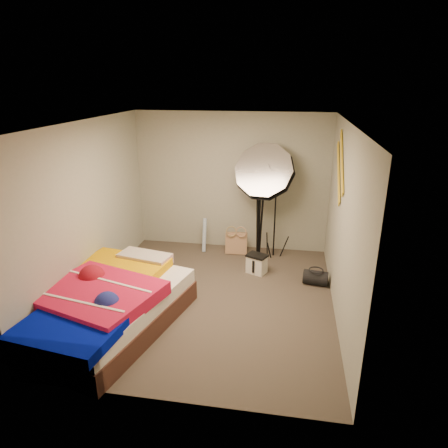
% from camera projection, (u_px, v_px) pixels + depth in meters
% --- Properties ---
extents(floor, '(4.00, 4.00, 0.00)m').
position_uv_depth(floor, '(210.00, 299.00, 5.81)').
color(floor, '#4A4137').
rests_on(floor, ground).
extents(ceiling, '(4.00, 4.00, 0.00)m').
position_uv_depth(ceiling, '(208.00, 123.00, 4.96)').
color(ceiling, silver).
rests_on(ceiling, wall_back).
extents(wall_back, '(3.50, 0.00, 3.50)m').
position_uv_depth(wall_back, '(231.00, 182.00, 7.24)').
color(wall_back, '#9A9D8F').
rests_on(wall_back, floor).
extents(wall_front, '(3.50, 0.00, 3.50)m').
position_uv_depth(wall_front, '(164.00, 290.00, 3.53)').
color(wall_front, '#9A9D8F').
rests_on(wall_front, floor).
extents(wall_left, '(0.00, 4.00, 4.00)m').
position_uv_depth(wall_left, '(89.00, 211.00, 5.66)').
color(wall_left, '#9A9D8F').
rests_on(wall_left, floor).
extents(wall_right, '(0.00, 4.00, 4.00)m').
position_uv_depth(wall_right, '(343.00, 225.00, 5.12)').
color(wall_right, '#9A9D8F').
rests_on(wall_right, floor).
extents(tote_bag, '(0.40, 0.19, 0.41)m').
position_uv_depth(tote_bag, '(236.00, 243.00, 7.28)').
color(tote_bag, tan).
rests_on(tote_bag, floor).
extents(wrapping_roll, '(0.09, 0.18, 0.62)m').
position_uv_depth(wrapping_roll, '(204.00, 235.00, 7.35)').
color(wrapping_roll, '#628FC7').
rests_on(wrapping_roll, floor).
extents(camera_case, '(0.36, 0.32, 0.30)m').
position_uv_depth(camera_case, '(257.00, 264.00, 6.55)').
color(camera_case, silver).
rests_on(camera_case, floor).
extents(duffel_bag, '(0.40, 0.28, 0.23)m').
position_uv_depth(duffel_bag, '(315.00, 278.00, 6.19)').
color(duffel_bag, black).
rests_on(duffel_bag, floor).
extents(wall_stripe_upper, '(0.02, 0.91, 0.78)m').
position_uv_depth(wall_stripe_upper, '(342.00, 162.00, 5.44)').
color(wall_stripe_upper, gold).
rests_on(wall_stripe_upper, wall_right).
extents(wall_stripe_lower, '(0.02, 0.91, 0.78)m').
position_uv_depth(wall_stripe_lower, '(338.00, 172.00, 5.74)').
color(wall_stripe_lower, gold).
rests_on(wall_stripe_lower, wall_right).
extents(bed, '(1.98, 2.56, 0.63)m').
position_uv_depth(bed, '(105.00, 304.00, 5.07)').
color(bed, '#492921').
rests_on(bed, floor).
extents(photo_umbrella, '(1.32, 1.03, 2.14)m').
position_uv_depth(photo_umbrella, '(265.00, 173.00, 6.67)').
color(photo_umbrella, black).
rests_on(photo_umbrella, floor).
extents(camera_tripod, '(0.08, 0.08, 1.39)m').
position_uv_depth(camera_tripod, '(259.00, 218.00, 6.77)').
color(camera_tripod, black).
rests_on(camera_tripod, floor).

